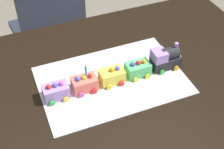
{
  "coord_description": "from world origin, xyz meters",
  "views": [
    {
      "loc": [
        0.42,
        0.9,
        1.68
      ],
      "look_at": [
        0.06,
        -0.01,
        0.77
      ],
      "focal_mm": 51.74,
      "sensor_mm": 36.0,
      "label": 1
    }
  ],
  "objects_px": {
    "cake_car_tanker_lemon": "(112,77)",
    "cake_car_hopper_lavender": "(56,92)",
    "cake_car_flatbed_coral": "(85,84)",
    "birthday_candle": "(86,70)",
    "cake_car_gondola_mint_green": "(138,69)",
    "chair": "(50,31)",
    "dining_table": "(125,95)",
    "cake_locomotive": "(166,59)"
  },
  "relations": [
    {
      "from": "cake_car_gondola_mint_green",
      "to": "birthday_candle",
      "type": "height_order",
      "value": "birthday_candle"
    },
    {
      "from": "cake_locomotive",
      "to": "birthday_candle",
      "type": "distance_m",
      "value": 0.36
    },
    {
      "from": "cake_car_gondola_mint_green",
      "to": "cake_car_tanker_lemon",
      "type": "relative_size",
      "value": 1.0
    },
    {
      "from": "cake_car_tanker_lemon",
      "to": "cake_car_hopper_lavender",
      "type": "height_order",
      "value": "same"
    },
    {
      "from": "cake_car_tanker_lemon",
      "to": "cake_car_gondola_mint_green",
      "type": "bearing_deg",
      "value": 180.0
    },
    {
      "from": "dining_table",
      "to": "cake_car_flatbed_coral",
      "type": "xyz_separation_m",
      "value": [
        0.18,
        0.0,
        0.14
      ]
    },
    {
      "from": "chair",
      "to": "cake_locomotive",
      "type": "height_order",
      "value": "same"
    },
    {
      "from": "cake_car_gondola_mint_green",
      "to": "cake_car_flatbed_coral",
      "type": "relative_size",
      "value": 1.0
    },
    {
      "from": "cake_car_tanker_lemon",
      "to": "cake_car_flatbed_coral",
      "type": "distance_m",
      "value": 0.12
    },
    {
      "from": "cake_locomotive",
      "to": "cake_car_flatbed_coral",
      "type": "bearing_deg",
      "value": 0.0
    },
    {
      "from": "cake_car_tanker_lemon",
      "to": "cake_car_flatbed_coral",
      "type": "bearing_deg",
      "value": 0.0
    },
    {
      "from": "birthday_candle",
      "to": "cake_car_flatbed_coral",
      "type": "bearing_deg",
      "value": 0.0
    },
    {
      "from": "cake_car_flatbed_coral",
      "to": "birthday_candle",
      "type": "relative_size",
      "value": 1.75
    },
    {
      "from": "cake_car_hopper_lavender",
      "to": "birthday_candle",
      "type": "bearing_deg",
      "value": -180.0
    },
    {
      "from": "cake_locomotive",
      "to": "cake_car_tanker_lemon",
      "type": "distance_m",
      "value": 0.25
    },
    {
      "from": "cake_car_flatbed_coral",
      "to": "birthday_candle",
      "type": "bearing_deg",
      "value": -180.0
    },
    {
      "from": "cake_car_gondola_mint_green",
      "to": "birthday_candle",
      "type": "xyz_separation_m",
      "value": [
        0.23,
        -0.0,
        0.07
      ]
    },
    {
      "from": "cake_car_flatbed_coral",
      "to": "dining_table",
      "type": "bearing_deg",
      "value": -178.82
    },
    {
      "from": "chair",
      "to": "cake_locomotive",
      "type": "distance_m",
      "value": 0.96
    },
    {
      "from": "dining_table",
      "to": "cake_car_tanker_lemon",
      "type": "height_order",
      "value": "cake_car_tanker_lemon"
    },
    {
      "from": "dining_table",
      "to": "chair",
      "type": "distance_m",
      "value": 0.86
    },
    {
      "from": "cake_locomotive",
      "to": "cake_car_gondola_mint_green",
      "type": "bearing_deg",
      "value": 0.0
    },
    {
      "from": "dining_table",
      "to": "cake_car_gondola_mint_green",
      "type": "height_order",
      "value": "cake_car_gondola_mint_green"
    },
    {
      "from": "cake_car_gondola_mint_green",
      "to": "dining_table",
      "type": "bearing_deg",
      "value": -4.07
    },
    {
      "from": "cake_car_tanker_lemon",
      "to": "cake_car_hopper_lavender",
      "type": "bearing_deg",
      "value": 0.0
    },
    {
      "from": "cake_car_flatbed_coral",
      "to": "birthday_candle",
      "type": "height_order",
      "value": "birthday_candle"
    },
    {
      "from": "dining_table",
      "to": "cake_car_flatbed_coral",
      "type": "distance_m",
      "value": 0.23
    },
    {
      "from": "chair",
      "to": "cake_car_gondola_mint_green",
      "type": "height_order",
      "value": "chair"
    },
    {
      "from": "cake_car_flatbed_coral",
      "to": "birthday_candle",
      "type": "xyz_separation_m",
      "value": [
        -0.01,
        -0.0,
        0.07
      ]
    },
    {
      "from": "chair",
      "to": "cake_car_flatbed_coral",
      "type": "xyz_separation_m",
      "value": [
        0.02,
        0.84,
        0.3
      ]
    },
    {
      "from": "dining_table",
      "to": "birthday_candle",
      "type": "relative_size",
      "value": 24.45
    },
    {
      "from": "cake_locomotive",
      "to": "cake_car_gondola_mint_green",
      "type": "xyz_separation_m",
      "value": [
        0.13,
        0.0,
        -0.02
      ]
    },
    {
      "from": "cake_car_gondola_mint_green",
      "to": "birthday_candle",
      "type": "distance_m",
      "value": 0.24
    },
    {
      "from": "chair",
      "to": "cake_car_hopper_lavender",
      "type": "distance_m",
      "value": 0.9
    },
    {
      "from": "cake_car_tanker_lemon",
      "to": "dining_table",
      "type": "bearing_deg",
      "value": -176.64
    },
    {
      "from": "cake_car_gondola_mint_green",
      "to": "cake_car_flatbed_coral",
      "type": "xyz_separation_m",
      "value": [
        0.24,
        0.0,
        0.0
      ]
    },
    {
      "from": "dining_table",
      "to": "birthday_candle",
      "type": "height_order",
      "value": "birthday_candle"
    },
    {
      "from": "cake_car_gondola_mint_green",
      "to": "birthday_candle",
      "type": "relative_size",
      "value": 1.75
    },
    {
      "from": "cake_car_tanker_lemon",
      "to": "cake_car_hopper_lavender",
      "type": "distance_m",
      "value": 0.24
    },
    {
      "from": "cake_car_hopper_lavender",
      "to": "birthday_candle",
      "type": "distance_m",
      "value": 0.15
    },
    {
      "from": "chair",
      "to": "cake_car_tanker_lemon",
      "type": "relative_size",
      "value": 8.6
    },
    {
      "from": "chair",
      "to": "cake_car_gondola_mint_green",
      "type": "xyz_separation_m",
      "value": [
        -0.21,
        0.84,
        0.3
      ]
    }
  ]
}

